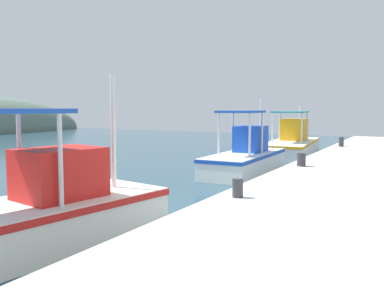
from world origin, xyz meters
The scene contains 6 objects.
fishing_boat_second centered at (-3.25, 2.44, 0.62)m, with size 5.41×2.72×3.16m.
fishing_boat_third centered at (6.59, 2.37, 0.60)m, with size 5.11×1.83×2.84m.
fishing_boat_fourth centered at (13.59, 2.50, 0.61)m, with size 6.60×2.67×2.59m.
mooring_bollard_second centered at (-1.00, -0.45, 0.98)m, with size 0.20×0.20×0.36m, color #333338.
mooring_bollard_third centered at (3.73, -0.45, 0.99)m, with size 0.25×0.25×0.38m, color #333338.
mooring_bollard_fourth centered at (10.58, -0.45, 1.01)m, with size 0.21×0.21×0.41m, color #333338.
Camera 1 is at (-8.06, -3.37, 2.46)m, focal length 38.60 mm.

